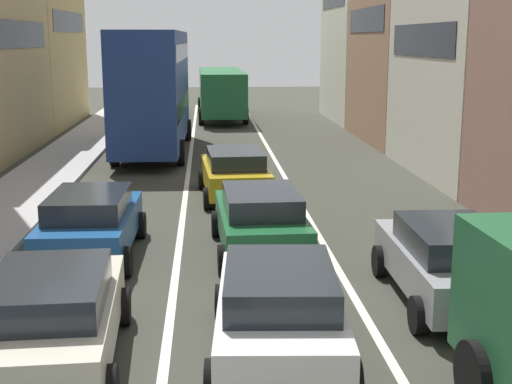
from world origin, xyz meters
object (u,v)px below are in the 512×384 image
object	(u,v)px
sedan_left_lane_third	(91,222)
bus_far_queue_secondary	(221,89)
coupe_centre_lane_fourth	(235,172)
sedan_right_lane_behind_truck	(449,260)
wagon_left_lane_second	(52,316)
sedan_centre_lane_second	(279,309)
bus_mid_queue_primary	(153,86)
hatchback_centre_lane_third	(260,219)

from	to	relation	value
sedan_left_lane_third	bus_far_queue_secondary	distance (m)	28.26
coupe_centre_lane_fourth	sedan_right_lane_behind_truck	distance (m)	9.73
wagon_left_lane_second	bus_far_queue_secondary	world-z (taller)	bus_far_queue_secondary
coupe_centre_lane_fourth	sedan_centre_lane_second	bearing A→B (deg)	177.75
coupe_centre_lane_fourth	bus_far_queue_secondary	bearing A→B (deg)	-3.52
wagon_left_lane_second	bus_mid_queue_primary	xyz separation A→B (m)	(0.09, 20.33, 2.03)
sedan_centre_lane_second	hatchback_centre_lane_third	distance (m)	5.43
sedan_left_lane_third	sedan_right_lane_behind_truck	xyz separation A→B (m)	(6.95, -3.26, 0.00)
hatchback_centre_lane_third	bus_far_queue_secondary	world-z (taller)	bus_far_queue_secondary
wagon_left_lane_second	sedan_left_lane_third	bearing A→B (deg)	0.22
hatchback_centre_lane_third	bus_mid_queue_primary	xyz separation A→B (m)	(-3.37, 14.85, 2.03)
sedan_centre_lane_second	sedan_left_lane_third	distance (m)	6.52
sedan_left_lane_third	coupe_centre_lane_fourth	world-z (taller)	same
wagon_left_lane_second	hatchback_centre_lane_third	xyz separation A→B (m)	(3.47, 5.48, 0.00)
wagon_left_lane_second	hatchback_centre_lane_third	size ratio (longest dim) A/B	1.00
wagon_left_lane_second	coupe_centre_lane_fourth	xyz separation A→B (m)	(3.13, 11.28, 0.00)
sedan_centre_lane_second	hatchback_centre_lane_third	world-z (taller)	same
sedan_centre_lane_second	bus_mid_queue_primary	bearing A→B (deg)	12.67
sedan_left_lane_third	sedan_right_lane_behind_truck	world-z (taller)	same
sedan_right_lane_behind_truck	bus_mid_queue_primary	distance (m)	19.37
wagon_left_lane_second	coupe_centre_lane_fourth	size ratio (longest dim) A/B	1.00
sedan_left_lane_third	coupe_centre_lane_fourth	size ratio (longest dim) A/B	0.98
wagon_left_lane_second	coupe_centre_lane_fourth	distance (m)	11.71
sedan_centre_lane_second	wagon_left_lane_second	bearing A→B (deg)	94.59
hatchback_centre_lane_third	sedan_left_lane_third	distance (m)	3.75
coupe_centre_lane_fourth	bus_far_queue_secondary	distance (m)	22.25
coupe_centre_lane_fourth	sedan_left_lane_third	bearing A→B (deg)	146.24
wagon_left_lane_second	hatchback_centre_lane_third	bearing A→B (deg)	-35.02
bus_far_queue_secondary	wagon_left_lane_second	bearing A→B (deg)	173.70
bus_far_queue_secondary	sedan_centre_lane_second	bearing A→B (deg)	179.38
sedan_centre_lane_second	bus_mid_queue_primary	size ratio (longest dim) A/B	0.42
coupe_centre_lane_fourth	bus_mid_queue_primary	distance (m)	9.76
wagon_left_lane_second	bus_far_queue_secondary	size ratio (longest dim) A/B	0.42
hatchback_centre_lane_third	sedan_right_lane_behind_truck	world-z (taller)	same
wagon_left_lane_second	bus_mid_queue_primary	world-z (taller)	bus_mid_queue_primary
wagon_left_lane_second	hatchback_centre_lane_third	world-z (taller)	same
coupe_centre_lane_fourth	wagon_left_lane_second	bearing A→B (deg)	161.20
hatchback_centre_lane_third	bus_mid_queue_primary	world-z (taller)	bus_mid_queue_primary
coupe_centre_lane_fourth	bus_mid_queue_primary	xyz separation A→B (m)	(-3.03, 9.05, 2.03)
sedan_left_lane_third	bus_mid_queue_primary	size ratio (longest dim) A/B	0.41
hatchback_centre_lane_third	coupe_centre_lane_fourth	size ratio (longest dim) A/B	0.99
bus_far_queue_secondary	hatchback_centre_lane_third	bearing A→B (deg)	179.69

